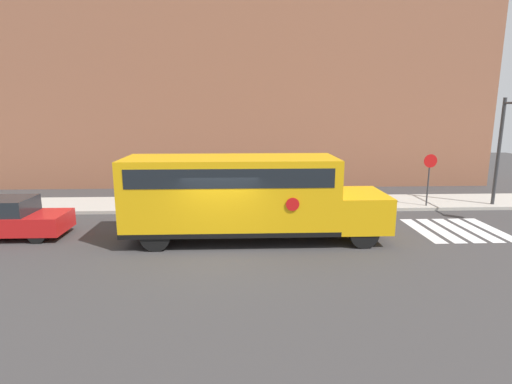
{
  "coord_description": "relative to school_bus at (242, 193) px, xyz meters",
  "views": [
    {
      "loc": [
        0.64,
        -12.74,
        4.65
      ],
      "look_at": [
        1.24,
        1.7,
        1.65
      ],
      "focal_mm": 28.0,
      "sensor_mm": 36.0,
      "label": 1
    }
  ],
  "objects": [
    {
      "name": "school_bus",
      "position": [
        0.0,
        0.0,
        0.0
      ],
      "size": [
        9.26,
        2.57,
        3.01
      ],
      "color": "#EAA80F",
      "rests_on": "ground"
    },
    {
      "name": "parked_car",
      "position": [
        -8.78,
        0.6,
        -0.99
      ],
      "size": [
        4.34,
        1.71,
        1.48
      ],
      "color": "red",
      "rests_on": "ground"
    },
    {
      "name": "stop_sign",
      "position": [
        8.81,
        4.22,
        -0.03
      ],
      "size": [
        0.63,
        0.1,
        2.61
      ],
      "color": "#38383A",
      "rests_on": "ground"
    },
    {
      "name": "ground_plane",
      "position": [
        -0.73,
        -1.2,
        -1.72
      ],
      "size": [
        60.0,
        60.0,
        0.0
      ],
      "primitive_type": "plane",
      "color": "#3A3838"
    },
    {
      "name": "building_backdrop",
      "position": [
        -0.73,
        11.8,
        5.25
      ],
      "size": [
        32.0,
        4.0,
        13.93
      ],
      "color": "#935B42",
      "rests_on": "ground"
    },
    {
      "name": "sidewalk_strip",
      "position": [
        -0.73,
        5.3,
        -1.64
      ],
      "size": [
        44.0,
        3.0,
        0.15
      ],
      "color": "#B2ADA3",
      "rests_on": "ground"
    },
    {
      "name": "crosswalk_stripes",
      "position": [
        8.45,
        0.8,
        -1.71
      ],
      "size": [
        3.3,
        3.2,
        0.01
      ],
      "color": "white",
      "rests_on": "ground"
    }
  ]
}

